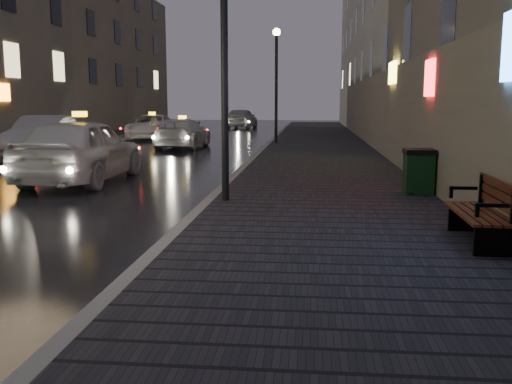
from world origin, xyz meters
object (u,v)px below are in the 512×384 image
at_px(lamp_far, 276,71).
at_px(car_left_mid, 44,136).
at_px(taxi_mid, 183,133).
at_px(bench, 484,211).
at_px(trash_bin, 419,171).
at_px(lamp_near, 224,27).
at_px(taxi_near, 81,150).
at_px(car_far, 242,118).
at_px(taxi_far, 152,127).

height_order(lamp_far, car_left_mid, lamp_far).
relative_size(lamp_far, taxi_mid, 1.16).
xyz_separation_m(bench, trash_bin, (-0.12, 4.27, 0.04)).
distance_m(lamp_far, bench, 19.71).
height_order(lamp_near, taxi_near, lamp_near).
bearing_deg(car_far, taxi_near, 94.43).
xyz_separation_m(trash_bin, car_left_mid, (-12.57, 8.89, 0.14)).
xyz_separation_m(taxi_near, car_left_mid, (-4.35, 6.88, -0.07)).
distance_m(lamp_far, taxi_far, 8.80).
xyz_separation_m(taxi_mid, car_far, (0.39, 18.72, 0.13)).
relative_size(lamp_near, lamp_far, 1.00).
height_order(car_left_mid, car_far, car_far).
relative_size(trash_bin, taxi_near, 0.19).
xyz_separation_m(trash_bin, taxi_far, (-11.13, 19.03, 0.05)).
height_order(taxi_mid, car_far, car_far).
height_order(lamp_near, trash_bin, lamp_near).
bearing_deg(taxi_far, bench, -67.41).
height_order(bench, taxi_near, taxi_near).
distance_m(lamp_near, car_left_mid, 13.54).
distance_m(trash_bin, car_left_mid, 15.39).
height_order(lamp_near, car_left_mid, lamp_near).
relative_size(trash_bin, car_far, 0.21).
bearing_deg(bench, car_far, 103.00).
height_order(taxi_near, car_left_mid, taxi_near).
distance_m(lamp_near, taxi_near, 5.95).
bearing_deg(car_far, car_left_mid, 83.45).
bearing_deg(car_far, bench, 107.62).
distance_m(lamp_far, taxi_mid, 5.27).
xyz_separation_m(trash_bin, car_far, (-7.69, 31.88, 0.16)).
distance_m(lamp_far, trash_bin, 15.58).
relative_size(lamp_near, car_far, 1.14).
bearing_deg(car_left_mid, taxi_far, 75.76).
relative_size(lamp_far, taxi_near, 1.06).
distance_m(bench, taxi_near, 10.44).
bearing_deg(lamp_near, trash_bin, 16.95).
relative_size(lamp_far, car_far, 1.14).
bearing_deg(lamp_far, taxi_far, 149.48).
bearing_deg(taxi_near, taxi_far, -80.56).
relative_size(bench, car_left_mid, 0.37).
height_order(car_left_mid, taxi_mid, car_left_mid).
distance_m(bench, taxi_far, 25.88).
bearing_deg(taxi_near, lamp_near, 142.71).
relative_size(bench, taxi_near, 0.35).
bearing_deg(lamp_far, taxi_near, -108.44).
distance_m(bench, trash_bin, 4.27).
bearing_deg(lamp_far, car_left_mid, -145.56).
relative_size(trash_bin, taxi_far, 0.19).
xyz_separation_m(taxi_near, taxi_mid, (0.14, 11.15, -0.19)).
distance_m(lamp_near, taxi_mid, 15.21).
bearing_deg(car_left_mid, car_far, 71.82).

